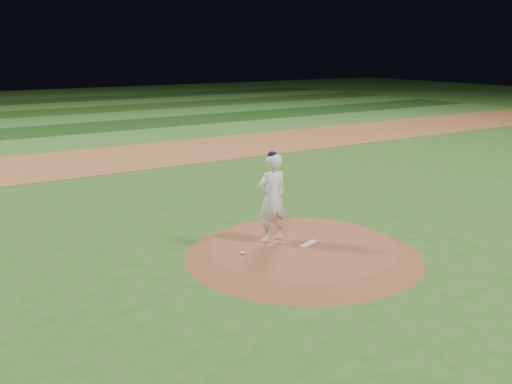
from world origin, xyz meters
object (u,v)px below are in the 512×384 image
object	(u,v)px
rosin_bag	(242,253)
pitcher_on_mound	(272,198)
pitchers_mound	(303,250)
pitching_rubber	(308,244)

from	to	relation	value
rosin_bag	pitcher_on_mound	size ratio (longest dim) A/B	0.05
pitcher_on_mound	pitchers_mound	bearing A→B (deg)	-56.29
pitchers_mound	pitcher_on_mound	size ratio (longest dim) A/B	2.55
pitching_rubber	pitcher_on_mound	xyz separation A→B (m)	(-0.58, 0.67, 1.05)
pitchers_mound	rosin_bag	distance (m)	1.53
pitchers_mound	pitching_rubber	size ratio (longest dim) A/B	10.07
rosin_bag	pitching_rubber	bearing A→B (deg)	-9.63
rosin_bag	pitcher_on_mound	world-z (taller)	pitcher_on_mound
pitching_rubber	pitcher_on_mound	distance (m)	1.37
pitching_rubber	pitcher_on_mound	world-z (taller)	pitcher_on_mound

